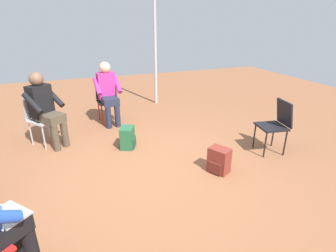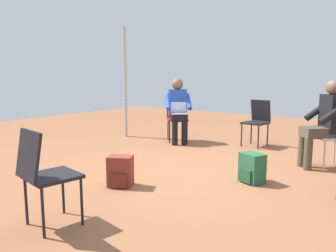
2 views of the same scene
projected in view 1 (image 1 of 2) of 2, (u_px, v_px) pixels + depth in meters
ground_plane at (149, 173)px, 3.67m from camera, size 14.00×14.00×0.00m
chair_east at (276, 123)px, 4.11m from camera, size 0.50×0.46×0.85m
chair_north at (107, 98)px, 5.42m from camera, size 0.43×0.47×0.85m
chair_northwest at (40, 116)px, 4.40m from camera, size 0.58×0.58×0.85m
person_in_black at (45, 106)px, 4.25m from camera, size 0.63×0.63×1.24m
person_in_magenta at (108, 90)px, 5.20m from camera, size 0.52×0.54×1.24m
backpack_near_laptop_user at (219, 161)px, 3.66m from camera, size 0.31×0.34×0.36m
backpack_by_empty_chair at (127, 139)px, 4.36m from camera, size 0.31×0.34×0.36m
tent_pole_near at (155, 47)px, 6.25m from camera, size 0.07×0.07×2.78m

